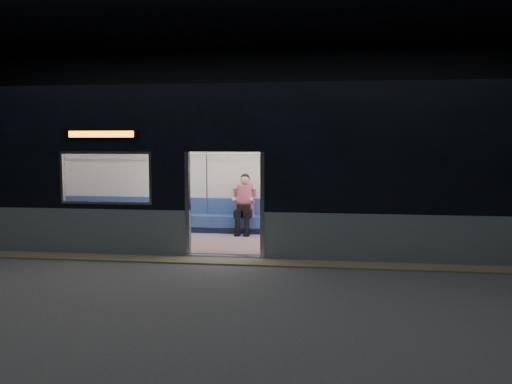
# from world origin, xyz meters

# --- Properties ---
(station_floor) EXTENTS (24.00, 14.00, 0.01)m
(station_floor) POSITION_xyz_m (0.00, 0.00, -0.01)
(station_floor) COLOR #47494C
(station_floor) RESTS_ON ground
(station_envelope) EXTENTS (24.00, 14.00, 5.00)m
(station_envelope) POSITION_xyz_m (0.00, 0.00, 3.66)
(station_envelope) COLOR black
(station_envelope) RESTS_ON station_floor
(tactile_strip) EXTENTS (22.80, 0.50, 0.03)m
(tactile_strip) POSITION_xyz_m (0.00, 0.55, 0.01)
(tactile_strip) COLOR #8C7F59
(tactile_strip) RESTS_ON station_floor
(metro_car) EXTENTS (18.00, 3.04, 3.35)m
(metro_car) POSITION_xyz_m (-0.00, 2.54, 1.85)
(metro_car) COLOR gray
(metro_car) RESTS_ON station_floor
(passenger) EXTENTS (0.42, 0.72, 1.43)m
(passenger) POSITION_xyz_m (-0.01, 3.55, 0.82)
(passenger) COLOR black
(passenger) RESTS_ON metro_car
(handbag) EXTENTS (0.31, 0.26, 0.15)m
(handbag) POSITION_xyz_m (0.01, 3.31, 0.69)
(handbag) COLOR black
(handbag) RESTS_ON passenger
(transit_map) EXTENTS (1.12, 0.03, 0.73)m
(transit_map) POSITION_xyz_m (4.54, 3.85, 1.51)
(transit_map) COLOR white
(transit_map) RESTS_ON metro_car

